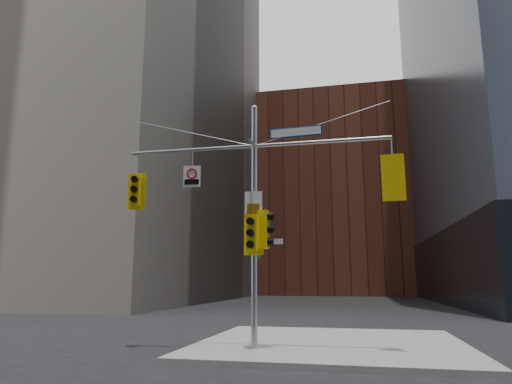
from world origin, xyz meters
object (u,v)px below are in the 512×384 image
at_px(traffic_light_east_arm, 393,179).
at_px(traffic_light_pole_front, 252,233).
at_px(signal_assembly, 254,198).
at_px(regulatory_sign_arm, 192,176).
at_px(street_sign_blade, 296,132).
at_px(traffic_light_west_arm, 136,190).
at_px(traffic_light_pole_side, 265,229).

relative_size(traffic_light_east_arm, traffic_light_pole_front, 1.08).
height_order(signal_assembly, regulatory_sign_arm, signal_assembly).
distance_m(traffic_light_east_arm, traffic_light_pole_front, 4.24).
relative_size(traffic_light_east_arm, street_sign_blade, 0.82).
xyz_separation_m(signal_assembly, street_sign_blade, (1.26, 0.00, 1.93)).
bearing_deg(traffic_light_west_arm, traffic_light_pole_side, -12.31).
relative_size(signal_assembly, regulatory_sign_arm, 12.03).
bearing_deg(traffic_light_west_arm, traffic_light_east_arm, -12.30).
xyz_separation_m(signal_assembly, traffic_light_east_arm, (3.97, 0.00, 0.38)).
xyz_separation_m(traffic_light_pole_front, street_sign_blade, (1.26, 0.27, 3.02)).
distance_m(traffic_light_west_arm, street_sign_blade, 5.33).
distance_m(traffic_light_west_arm, traffic_light_pole_front, 4.12).
relative_size(signal_assembly, traffic_light_west_arm, 6.80).
height_order(traffic_light_pole_side, traffic_light_pole_front, traffic_light_pole_side).
bearing_deg(signal_assembly, regulatory_sign_arm, -179.41).
bearing_deg(traffic_light_east_arm, street_sign_blade, 4.95).
bearing_deg(traffic_light_pole_front, signal_assembly, 93.48).
bearing_deg(traffic_light_pole_side, traffic_light_east_arm, -87.99).
distance_m(traffic_light_west_arm, regulatory_sign_arm, 1.91).
relative_size(traffic_light_pole_front, regulatory_sign_arm, 1.82).
distance_m(traffic_light_west_arm, traffic_light_east_arm, 7.81).
xyz_separation_m(traffic_light_east_arm, regulatory_sign_arm, (-5.93, -0.02, 0.37)).
bearing_deg(signal_assembly, street_sign_blade, 0.13).
bearing_deg(traffic_light_east_arm, traffic_light_west_arm, 4.90).
bearing_deg(traffic_light_pole_side, regulatory_sign_arm, 92.72).
xyz_separation_m(signal_assembly, traffic_light_pole_side, (0.33, 0.01, -0.95)).
height_order(traffic_light_pole_side, regulatory_sign_arm, regulatory_sign_arm).
distance_m(traffic_light_east_arm, street_sign_blade, 3.12).
bearing_deg(street_sign_blade, traffic_light_pole_side, -176.62).
bearing_deg(regulatory_sign_arm, street_sign_blade, -6.85).
distance_m(traffic_light_pole_side, traffic_light_pole_front, 0.45).
relative_size(signal_assembly, traffic_light_pole_front, 6.60).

